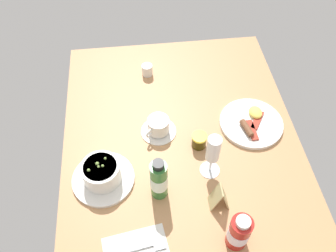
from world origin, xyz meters
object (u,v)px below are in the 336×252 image
Objects in this scene: creamer_jug at (147,70)px; porridge_bowl at (102,174)px; sauce_bottle_green at (159,180)px; menu_card at (220,197)px; breakfast_plate at (251,122)px; wine_glass at (213,151)px; coffee_cup at (158,127)px; jam_jar at (199,141)px; sauce_bottle_red at (239,232)px.

porridge_bowl is at bearing -20.93° from creamer_jug.
sauce_bottle_green is 19.30cm from menu_card.
porridge_bowl is 57.09cm from breakfast_plate.
porridge_bowl is 2.15× the size of menu_card.
breakfast_plate is 2.45× the size of menu_card.
wine_glass is (48.35, 17.09, 8.94)cm from creamer_jug.
coffee_cup is 1.34× the size of menu_card.
porridge_bowl is 34.95cm from jam_jar.
sauce_bottle_green is at bearing -4.89° from coffee_cup.
menu_card is at bearing 70.61° from porridge_bowl.
jam_jar is at bearing 21.70° from creamer_jug.
porridge_bowl reaches higher than breakfast_plate.
creamer_jug is 63.13cm from menu_card.
sauce_bottle_green is 0.77× the size of breakfast_plate.
sauce_bottle_green is 27.56cm from sauce_bottle_red.
jam_jar is 35.61cm from sauce_bottle_red.
coffee_cup is 34.49cm from breakfast_plate.
porridge_bowl is at bearing -48.43° from coffee_cup.
sauce_bottle_red reaches higher than menu_card.
creamer_jug is 54.99cm from sauce_bottle_green.
creamer_jug is at bearing -177.08° from coffee_cup.
creamer_jug is at bearing -163.90° from menu_card.
sauce_bottle_green is 44.26cm from breakfast_plate.
sauce_bottle_red reaches higher than breakfast_plate.
sauce_bottle_red is at bearing 23.53° from coffee_cup.
coffee_cup is (-17.65, 19.91, -0.86)cm from porridge_bowl.
menu_card reaches higher than creamer_jug.
menu_card is (12.62, 35.85, 0.76)cm from porridge_bowl.
breakfast_plate is at bearing 123.28° from sauce_bottle_green.
jam_jar is at bearing -171.87° from sauce_bottle_red.
sauce_bottle_green is 1.22× the size of sauce_bottle_red.
porridge_bowl is 1.40× the size of sauce_bottle_red.
wine_glass reaches higher than breakfast_plate.
coffee_cup is 46.57cm from sauce_bottle_red.
coffee_cup is 0.71× the size of sauce_bottle_green.
breakfast_plate is (-23.96, 36.50, -7.25)cm from sauce_bottle_green.
porridge_bowl is 3.84× the size of creamer_jug.
menu_card is at bearing -168.08° from sauce_bottle_red.
sauce_bottle_green reaches higher than sauce_bottle_red.
wine_glass is at bearing -46.96° from breakfast_plate.
porridge_bowl is 1.61× the size of coffee_cup.
sauce_bottle_green reaches higher than porridge_bowl.
porridge_bowl is at bearing -109.39° from menu_card.
wine_glass is 3.24× the size of jam_jar.
coffee_cup is 0.55× the size of breakfast_plate.
breakfast_plate is at bearing 148.28° from menu_card.
wine_glass reaches higher than coffee_cup.
coffee_cup is at bearing 175.11° from sauce_bottle_green.
coffee_cup is at bearing 2.92° from creamer_jug.
wine_glass is 25.18cm from sauce_bottle_red.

